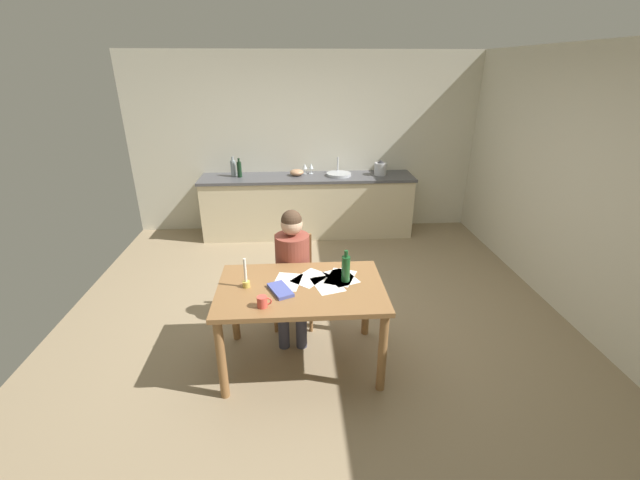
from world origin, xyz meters
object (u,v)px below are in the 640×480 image
Objects in this scene: person_seated at (292,265)px; wine_bottle_on_table at (346,268)px; mixing_bowl at (297,172)px; dining_table at (301,298)px; chair_at_table at (293,275)px; coffee_mug at (263,302)px; book_magazine at (280,290)px; bottle_vinegar at (239,169)px; candlestick at (246,279)px; bottle_oil at (233,168)px; stovetop_kettle at (380,168)px; wine_glass_near_sink at (311,166)px; sink_unit at (339,174)px; wine_glass_by_kettle at (305,167)px.

person_seated is 4.32× the size of wine_bottle_on_table.
mixing_bowl is at bearing 97.01° from wine_bottle_on_table.
wine_bottle_on_table is at bearing 10.72° from dining_table.
dining_table is 0.44m from wine_bottle_on_table.
coffee_mug is (-0.22, -0.95, 0.29)m from chair_at_table.
bottle_vinegar is at bearing 77.76° from book_magazine.
dining_table is 0.47m from candlestick.
bottle_oil is (-0.48, 3.01, 0.20)m from candlestick.
wine_glass_near_sink is (-1.01, 0.15, 0.01)m from stovetop_kettle.
dining_table is 1.13× the size of person_seated.
wine_bottle_on_table reaches higher than book_magazine.
bottle_vinegar is at bearing 105.39° from dining_table.
sink_unit reaches higher than mixing_bowl.
bottle_vinegar reaches higher than book_magazine.
stovetop_kettle is 1.02m from wine_glass_near_sink.
bottle_vinegar is at bearing 108.16° from chair_at_table.
wine_glass_by_kettle is (0.29, 3.18, 0.25)m from book_magazine.
coffee_mug is at bearing -79.28° from bottle_oil.
candlestick is at bearing 137.13° from book_magazine.
stovetop_kettle is (0.61, -0.00, 0.08)m from sink_unit.
chair_at_table is at bearing -119.59° from stovetop_kettle.
wine_glass_by_kettle reaches higher than coffee_mug.
wine_glass_by_kettle reaches higher than mixing_bowl.
bottle_vinegar is 1.05m from wine_glass_near_sink.
bottle_vinegar reaches higher than candlestick.
chair_at_table is 2.68m from stovetop_kettle.
candlestick reaches higher than chair_at_table.
bottle_oil reaches higher than wine_glass_by_kettle.
chair_at_table is 2.39m from mixing_bowl.
wine_glass_near_sink is at bearing 83.57° from person_seated.
wine_bottle_on_table is at bearing -45.94° from person_seated.
mixing_bowl is (0.01, 3.01, 0.30)m from dining_table.
candlestick is at bearing 176.74° from dining_table.
wine_bottle_on_table reaches higher than chair_at_table.
wine_glass_by_kettle is (0.12, 0.10, 0.06)m from mixing_bowl.
sink_unit is 1.78× the size of mixing_bowl.
bottle_vinegar is at bearing 97.37° from candlestick.
book_magazine is at bearing -157.55° from dining_table.
wine_bottle_on_table is at bearing -82.99° from mixing_bowl.
mixing_bowl is 0.24m from wine_glass_near_sink.
bottle_vinegar is (-1.19, 2.90, 0.15)m from wine_bottle_on_table.
coffee_mug is (-0.29, -0.28, 0.15)m from dining_table.
dining_table is 3.14m from wine_glass_near_sink.
bottle_vinegar is 1.78× the size of wine_glass_near_sink.
wine_bottle_on_table is 1.80× the size of wine_glass_by_kettle.
mixing_bowl is at bearing 175.43° from sink_unit.
mixing_bowl reaches higher than book_magazine.
bottle_oil reaches higher than wine_glass_near_sink.
coffee_mug is 3.31m from mixing_bowl.
book_magazine is (-0.09, -0.59, 0.08)m from person_seated.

